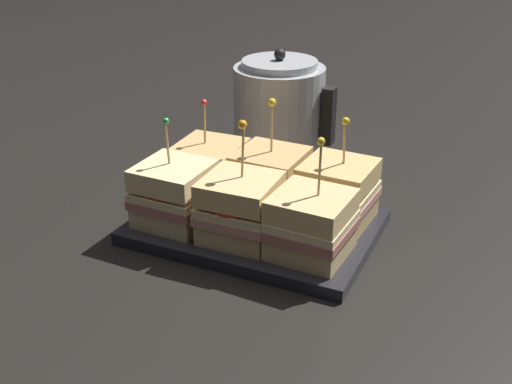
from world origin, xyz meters
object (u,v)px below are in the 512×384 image
sandwich_back_left (211,169)px  sandwich_back_center (271,180)px  serving_platter (256,226)px  kettle_steel (279,111)px  sandwich_front_center (240,208)px  sandwich_front_right (311,224)px  sandwich_front_left (175,194)px  sandwich_back_right (337,192)px

sandwich_back_left → sandwich_back_center: (0.10, -0.00, 0.00)m
serving_platter → kettle_steel: kettle_steel is taller
sandwich_front_center → sandwich_front_right: bearing=0.3°
sandwich_front_left → kettle_steel: kettle_steel is taller
sandwich_front_left → kettle_steel: 0.32m
serving_platter → sandwich_back_right: size_ratio=2.16×
sandwich_front_right → sandwich_back_center: size_ratio=0.96×
sandwich_front_center → sandwich_back_center: 0.10m
sandwich_front_left → sandwich_back_right: 0.23m
sandwich_back_center → kettle_steel: bearing=109.8°
sandwich_back_left → kettle_steel: (0.02, 0.22, 0.03)m
sandwich_front_left → kettle_steel: size_ratio=0.77×
sandwich_front_left → serving_platter: bearing=25.7°
sandwich_front_right → sandwich_front_left: bearing=179.9°
sandwich_front_right → sandwich_back_left: (-0.20, 0.10, -0.00)m
sandwich_back_right → serving_platter: bearing=-153.6°
kettle_steel → sandwich_front_center: bearing=-76.3°
sandwich_back_left → kettle_steel: 0.22m
sandwich_front_left → sandwich_back_left: size_ratio=1.02×
sandwich_back_center → sandwich_back_right: (0.10, 0.00, -0.00)m
sandwich_back_right → kettle_steel: kettle_steel is taller
sandwich_front_center → kettle_steel: (-0.08, 0.32, 0.03)m
serving_platter → kettle_steel: size_ratio=1.67×
sandwich_front_left → sandwich_back_center: sandwich_back_center is taller
sandwich_front_center → sandwich_front_left: bearing=179.4°
kettle_steel → serving_platter: bearing=-73.8°
sandwich_front_center → sandwich_front_right: size_ratio=1.03×
sandwich_front_left → sandwich_back_left: sandwich_front_left is taller
sandwich_back_left → kettle_steel: size_ratio=0.76×
serving_platter → sandwich_back_right: (0.10, 0.05, 0.05)m
sandwich_front_center → sandwich_back_center: size_ratio=0.99×
serving_platter → sandwich_back_right: sandwich_back_right is taller
sandwich_front_left → sandwich_back_center: (0.10, 0.10, 0.00)m
sandwich_back_right → kettle_steel: size_ratio=0.77×
serving_platter → sandwich_back_left: size_ratio=2.21×
sandwich_front_left → sandwich_front_right: 0.20m
sandwich_front_left → sandwich_front_center: (0.10, -0.00, 0.00)m
sandwich_front_center → kettle_steel: size_ratio=0.83×
sandwich_back_center → kettle_steel: kettle_steel is taller
sandwich_front_left → sandwich_front_right: size_ratio=0.96×
sandwich_front_center → sandwich_front_right: (0.10, 0.00, -0.00)m
serving_platter → sandwich_back_left: sandwich_back_left is taller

